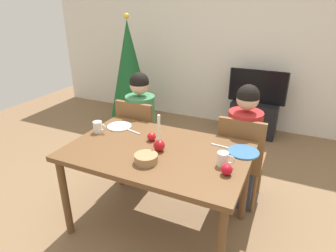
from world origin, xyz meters
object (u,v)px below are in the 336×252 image
at_px(person_right_child, 242,149).
at_px(plate_left, 119,126).
at_px(tv_stand, 254,118).
at_px(plate_right, 243,152).
at_px(candle_centerpiece, 159,143).
at_px(tv, 258,87).
at_px(bowl_walnuts, 146,159).
at_px(chair_left, 140,135).
at_px(person_left_child, 141,129).
at_px(mug_right, 223,159).
at_px(mug_left, 98,127).
at_px(christmas_tree, 129,70).
at_px(dining_table, 157,159).
at_px(chair_right, 241,156).
at_px(apple_near_candle, 152,137).
at_px(apple_by_left_plate, 227,170).

bearing_deg(person_right_child, plate_left, -159.30).
distance_m(tv_stand, plate_right, 2.14).
bearing_deg(candle_centerpiece, tv, 80.68).
bearing_deg(bowl_walnuts, candle_centerpiece, 88.06).
bearing_deg(tv, chair_left, -118.50).
xyz_separation_m(tv, plate_left, (-0.91, -2.06, 0.05)).
bearing_deg(tv_stand, person_left_child, -118.98).
xyz_separation_m(chair_left, mug_right, (1.04, -0.62, 0.29)).
relative_size(mug_left, mug_right, 0.98).
relative_size(chair_left, christmas_tree, 0.54).
distance_m(dining_table, mug_left, 0.63).
xyz_separation_m(dining_table, chair_right, (0.54, 0.61, -0.15)).
height_order(christmas_tree, plate_right, christmas_tree).
bearing_deg(plate_right, candle_centerpiece, -157.92).
relative_size(candle_centerpiece, apple_near_candle, 4.06).
xyz_separation_m(chair_right, christmas_tree, (-1.98, 1.30, 0.34)).
relative_size(chair_right, candle_centerpiece, 3.04).
xyz_separation_m(tv, mug_right, (0.12, -2.31, 0.09)).
bearing_deg(christmas_tree, chair_right, -33.33).
relative_size(person_left_child, christmas_tree, 0.71).
xyz_separation_m(tv_stand, candle_centerpiece, (-0.38, -2.31, 0.57)).
bearing_deg(mug_left, plate_left, 59.92).
bearing_deg(person_right_child, tv_stand, 94.83).
bearing_deg(plate_left, mug_left, -120.08).
height_order(plate_left, mug_right, mug_right).
distance_m(person_right_child, apple_by_left_plate, 0.79).
bearing_deg(apple_by_left_plate, person_left_child, 145.20).
bearing_deg(tv, mug_left, -114.41).
bearing_deg(mug_left, person_left_child, 80.65).
height_order(christmas_tree, apple_near_candle, christmas_tree).
bearing_deg(plate_right, plate_left, 179.43).
bearing_deg(person_right_child, christmas_tree, 147.33).
bearing_deg(plate_left, chair_right, 19.14).
bearing_deg(mug_left, dining_table, -6.31).
xyz_separation_m(plate_right, apple_by_left_plate, (-0.04, -0.35, 0.03)).
relative_size(chair_right, apple_by_left_plate, 11.71).
height_order(dining_table, chair_left, chair_left).
distance_m(person_right_child, apple_near_candle, 0.86).
xyz_separation_m(christmas_tree, candle_centerpiece, (1.46, -1.92, -0.04)).
relative_size(chair_left, chair_right, 1.00).
xyz_separation_m(chair_left, tv_stand, (0.92, 1.69, -0.27)).
distance_m(chair_right, apple_by_left_plate, 0.78).
bearing_deg(person_right_child, candle_centerpiece, -128.63).
bearing_deg(chair_left, dining_table, -49.61).
distance_m(person_left_child, tv_stand, 1.93).
height_order(dining_table, mug_right, mug_right).
height_order(plate_right, apple_by_left_plate, apple_by_left_plate).
distance_m(person_left_child, mug_right, 1.25).
height_order(chair_right, christmas_tree, christmas_tree).
bearing_deg(christmas_tree, candle_centerpiece, -52.77).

